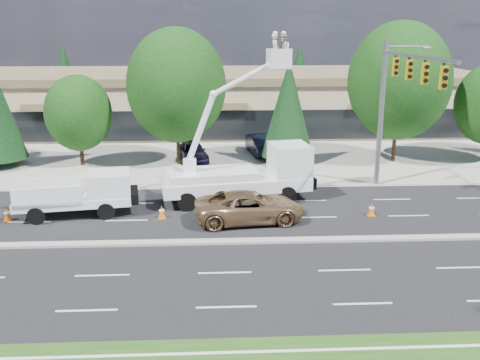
{
  "coord_description": "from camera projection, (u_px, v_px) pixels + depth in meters",
  "views": [
    {
      "loc": [
        -0.34,
        -23.28,
        9.8
      ],
      "look_at": [
        0.9,
        2.26,
        2.4
      ],
      "focal_mm": 40.0,
      "sensor_mm": 36.0,
      "label": 1
    }
  ],
  "objects": [
    {
      "name": "bucket_truck",
      "position": [
        249.0,
        166.0,
        30.65
      ],
      "size": [
        8.76,
        3.83,
        9.52
      ],
      "rotation": [
        0.0,
        0.0,
        0.16
      ],
      "color": "white",
      "rests_on": "ground"
    },
    {
      "name": "parked_car_east",
      "position": [
        261.0,
        145.0,
        42.17
      ],
      "size": [
        2.34,
        4.83,
        1.53
      ],
      "primitive_type": "imported",
      "rotation": [
        0.0,
        0.0,
        0.16
      ],
      "color": "black",
      "rests_on": "ground"
    },
    {
      "name": "traffic_cone_c",
      "position": [
        242.0,
        210.0,
        28.49
      ],
      "size": [
        0.4,
        0.4,
        0.7
      ],
      "color": "orange",
      "rests_on": "ground"
    },
    {
      "name": "tree_front_f",
      "position": [
        399.0,
        81.0,
        38.41
      ],
      "size": [
        7.37,
        7.37,
        10.23
      ],
      "color": "#332114",
      "rests_on": "ground"
    },
    {
      "name": "parked_car_west",
      "position": [
        193.0,
        151.0,
        40.13
      ],
      "size": [
        2.83,
        4.63,
        1.47
      ],
      "primitive_type": "imported",
      "rotation": [
        0.0,
        0.0,
        0.27
      ],
      "color": "black",
      "rests_on": "ground"
    },
    {
      "name": "traffic_cone_a",
      "position": [
        7.0,
        214.0,
        27.82
      ],
      "size": [
        0.4,
        0.4,
        0.7
      ],
      "color": "orange",
      "rests_on": "ground"
    },
    {
      "name": "minivan",
      "position": [
        250.0,
        207.0,
        27.61
      ],
      "size": [
        5.92,
        3.23,
        1.57
      ],
      "primitive_type": "imported",
      "rotation": [
        0.0,
        0.0,
        1.68
      ],
      "color": "olive",
      "rests_on": "ground"
    },
    {
      "name": "traffic_cone_b",
      "position": [
        162.0,
        212.0,
        28.17
      ],
      "size": [
        0.4,
        0.4,
        0.7
      ],
      "color": "orange",
      "rests_on": "ground"
    },
    {
      "name": "signal_mast",
      "position": [
        395.0,
        94.0,
        30.62
      ],
      "size": [
        2.76,
        10.16,
        9.0
      ],
      "color": "gray",
      "rests_on": "ground"
    },
    {
      "name": "road_median",
      "position": [
        223.0,
        241.0,
        25.06
      ],
      "size": [
        120.0,
        0.55,
        0.12
      ],
      "primitive_type": "cube",
      "color": "gray",
      "rests_on": "ground"
    },
    {
      "name": "tree_back_d",
      "position": [
        398.0,
        62.0,
        64.86
      ],
      "size": [
        5.23,
        5.23,
        10.3
      ],
      "color": "#332114",
      "rests_on": "ground"
    },
    {
      "name": "tree_front_d",
      "position": [
        176.0,
        86.0,
        37.74
      ],
      "size": [
        7.05,
        7.05,
        9.79
      ],
      "color": "#332114",
      "rests_on": "ground"
    },
    {
      "name": "utility_pickup",
      "position": [
        82.0,
        198.0,
        28.56
      ],
      "size": [
        6.26,
        3.08,
        2.3
      ],
      "rotation": [
        0.0,
        0.0,
        0.15
      ],
      "color": "white",
      "rests_on": "ground"
    },
    {
      "name": "tree_back_b",
      "position": [
        183.0,
        67.0,
        63.79
      ],
      "size": [
        4.75,
        4.75,
        9.36
      ],
      "color": "#332114",
      "rests_on": "ground"
    },
    {
      "name": "traffic_cone_d",
      "position": [
        372.0,
        209.0,
        28.57
      ],
      "size": [
        0.4,
        0.4,
        0.7
      ],
      "color": "orange",
      "rests_on": "ground"
    },
    {
      "name": "tree_front_e",
      "position": [
        288.0,
        108.0,
        38.57
      ],
      "size": [
        3.85,
        3.85,
        7.58
      ],
      "color": "#332114",
      "rests_on": "ground"
    },
    {
      "name": "tree_back_a",
      "position": [
        65.0,
        75.0,
        63.37
      ],
      "size": [
        3.99,
        3.99,
        7.87
      ],
      "color": "#332114",
      "rests_on": "ground"
    },
    {
      "name": "concrete_apron",
      "position": [
        219.0,
        149.0,
        44.27
      ],
      "size": [
        140.0,
        22.0,
        0.01
      ],
      "primitive_type": "cube",
      "color": "gray",
      "rests_on": "ground"
    },
    {
      "name": "strip_mall",
      "position": [
        218.0,
        99.0,
        53.05
      ],
      "size": [
        50.4,
        15.4,
        5.5
      ],
      "color": "tan",
      "rests_on": "ground"
    },
    {
      "name": "tree_front_c",
      "position": [
        78.0,
        113.0,
        37.94
      ],
      "size": [
        4.72,
        4.72,
        6.55
      ],
      "color": "#332114",
      "rests_on": "ground"
    },
    {
      "name": "ground",
      "position": [
        223.0,
        243.0,
        25.08
      ],
      "size": [
        140.0,
        140.0,
        0.0
      ],
      "primitive_type": "plane",
      "color": "black",
      "rests_on": "ground"
    },
    {
      "name": "tree_back_c",
      "position": [
        299.0,
        74.0,
        64.68
      ],
      "size": [
        3.95,
        3.95,
        7.79
      ],
      "color": "#332114",
      "rests_on": "ground"
    }
  ]
}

